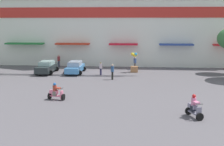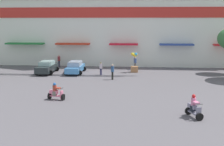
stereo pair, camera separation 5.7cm
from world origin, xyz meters
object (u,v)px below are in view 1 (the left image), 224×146
pedestrian_4 (59,60)px  pedestrian_2 (135,62)px  scooter_rider_4 (194,108)px  scooter_rider_3 (56,93)px  balloon_vendor_cart (134,63)px  pedestrian_1 (101,68)px  pedestrian_0 (112,71)px  parked_car_1 (75,67)px  parked_car_0 (47,67)px

pedestrian_4 → pedestrian_2: bearing=-6.8°
scooter_rider_4 → pedestrian_2: size_ratio=0.93×
scooter_rider_3 → balloon_vendor_cart: (6.37, 12.76, 0.61)m
pedestrian_4 → balloon_vendor_cart: balloon_vendor_cart is taller
pedestrian_1 → balloon_vendor_cart: bearing=27.8°
scooter_rider_3 → balloon_vendor_cart: size_ratio=0.57×
scooter_rider_4 → pedestrian_2: bearing=102.2°
pedestrian_1 → pedestrian_2: size_ratio=0.93×
pedestrian_1 → balloon_vendor_cart: size_ratio=0.63×
scooter_rider_4 → pedestrian_0: size_ratio=0.92×
pedestrian_0 → pedestrian_1: pedestrian_0 is taller
scooter_rider_3 → pedestrian_0: bearing=64.0°
scooter_rider_3 → scooter_rider_4: scooter_rider_4 is taller
parked_car_1 → pedestrian_1: size_ratio=2.82×
parked_car_0 → scooter_rider_4: 20.87m
pedestrian_2 → pedestrian_4: size_ratio=0.99×
parked_car_0 → pedestrian_2: bearing=17.3°
parked_car_1 → pedestrian_1: bearing=-15.3°
scooter_rider_3 → pedestrian_0: size_ratio=0.83×
scooter_rider_4 → pedestrian_0: (-6.39, 11.56, 0.33)m
pedestrian_1 → parked_car_1: bearing=164.7°
parked_car_0 → scooter_rider_3: 12.16m
pedestrian_2 → scooter_rider_3: bearing=-113.6°
parked_car_1 → pedestrian_2: 7.99m
parked_car_1 → scooter_rider_3: parked_car_1 is taller
parked_car_1 → pedestrian_1: 3.41m
pedestrian_2 → balloon_vendor_cart: (-0.08, -1.96, 0.23)m
scooter_rider_4 → balloon_vendor_cart: size_ratio=0.63×
balloon_vendor_cart → pedestrian_0: bearing=-117.3°
pedestrian_1 → parked_car_0: bearing=174.3°
parked_car_0 → pedestrian_4: 4.65m
parked_car_0 → scooter_rider_3: bearing=-68.9°
parked_car_0 → balloon_vendor_cart: (10.75, 1.42, 0.43)m
parked_car_1 → scooter_rider_3: bearing=-85.6°
parked_car_1 → pedestrian_1: pedestrian_1 is taller
pedestrian_0 → pedestrian_4: pedestrian_0 is taller
scooter_rider_4 → parked_car_0: bearing=135.0°
scooter_rider_3 → pedestrian_4: (-4.14, 15.99, 0.38)m
pedestrian_2 → parked_car_0: bearing=-162.7°
pedestrian_2 → balloon_vendor_cart: balloon_vendor_cart is taller
pedestrian_2 → balloon_vendor_cart: size_ratio=0.67×
balloon_vendor_cart → pedestrian_4: bearing=163.0°
parked_car_0 → balloon_vendor_cart: balloon_vendor_cart is taller
scooter_rider_4 → pedestrian_4: pedestrian_4 is taller
parked_car_1 → balloon_vendor_cart: 7.37m
scooter_rider_3 → pedestrian_1: (2.40, 10.67, 0.31)m
parked_car_0 → balloon_vendor_cart: bearing=7.5°
parked_car_1 → pedestrian_1: (3.29, -0.90, 0.16)m
parked_car_1 → pedestrian_0: pedestrian_0 is taller
scooter_rider_3 → pedestrian_4: size_ratio=0.84×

